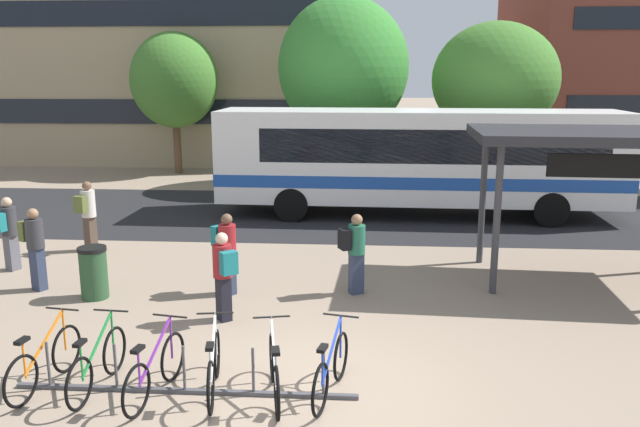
{
  "coord_description": "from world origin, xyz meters",
  "views": [
    {
      "loc": [
        0.78,
        -8.05,
        4.34
      ],
      "look_at": [
        -0.13,
        4.95,
        1.41
      ],
      "focal_mm": 35.64,
      "sensor_mm": 36.0,
      "label": 1
    }
  ],
  "objects_px": {
    "commuter_teal_pack_6": "(224,271)",
    "street_tree_2": "(343,67)",
    "city_bus": "(416,158)",
    "commuter_olive_pack_5": "(88,211)",
    "parked_bicycle_green_1": "(98,364)",
    "parked_bicycle_orange_0": "(45,362)",
    "transit_shelter": "(611,141)",
    "commuter_black_pack_2": "(355,248)",
    "parked_bicycle_purple_2": "(155,371)",
    "commuter_teal_pack_0": "(226,248)",
    "commuter_teal_pack_4": "(8,229)",
    "street_tree_1": "(174,80)",
    "commuter_olive_pack_3": "(34,243)",
    "parked_bicycle_white_3": "(214,368)",
    "parked_bicycle_blue_5": "(331,370)",
    "trash_bin": "(94,272)",
    "parked_bicycle_silver_4": "(274,372)",
    "street_tree_0": "(495,80)"
  },
  "relations": [
    {
      "from": "city_bus",
      "to": "transit_shelter",
      "type": "height_order",
      "value": "city_bus"
    },
    {
      "from": "commuter_teal_pack_6",
      "to": "street_tree_1",
      "type": "distance_m",
      "value": 17.61
    },
    {
      "from": "parked_bicycle_purple_2",
      "to": "commuter_teal_pack_6",
      "type": "relative_size",
      "value": 1.06
    },
    {
      "from": "commuter_teal_pack_0",
      "to": "commuter_olive_pack_5",
      "type": "distance_m",
      "value": 4.92
    },
    {
      "from": "commuter_black_pack_2",
      "to": "commuter_olive_pack_5",
      "type": "height_order",
      "value": "commuter_olive_pack_5"
    },
    {
      "from": "parked_bicycle_orange_0",
      "to": "parked_bicycle_purple_2",
      "type": "height_order",
      "value": "same"
    },
    {
      "from": "parked_bicycle_green_1",
      "to": "parked_bicycle_white_3",
      "type": "distance_m",
      "value": 1.63
    },
    {
      "from": "commuter_teal_pack_0",
      "to": "commuter_teal_pack_4",
      "type": "xyz_separation_m",
      "value": [
        -5.11,
        1.15,
        0.01
      ]
    },
    {
      "from": "street_tree_1",
      "to": "street_tree_0",
      "type": "bearing_deg",
      "value": -14.07
    },
    {
      "from": "parked_bicycle_silver_4",
      "to": "street_tree_2",
      "type": "relative_size",
      "value": 0.24
    },
    {
      "from": "parked_bicycle_blue_5",
      "to": "transit_shelter",
      "type": "bearing_deg",
      "value": -32.8
    },
    {
      "from": "parked_bicycle_green_1",
      "to": "commuter_olive_pack_3",
      "type": "bearing_deg",
      "value": 40.44
    },
    {
      "from": "parked_bicycle_green_1",
      "to": "commuter_teal_pack_6",
      "type": "height_order",
      "value": "commuter_teal_pack_6"
    },
    {
      "from": "parked_bicycle_silver_4",
      "to": "street_tree_0",
      "type": "distance_m",
      "value": 17.31
    },
    {
      "from": "commuter_teal_pack_6",
      "to": "parked_bicycle_silver_4",
      "type": "bearing_deg",
      "value": 167.75
    },
    {
      "from": "commuter_teal_pack_4",
      "to": "street_tree_1",
      "type": "height_order",
      "value": "street_tree_1"
    },
    {
      "from": "parked_bicycle_green_1",
      "to": "parked_bicycle_white_3",
      "type": "relative_size",
      "value": 1.01
    },
    {
      "from": "parked_bicycle_orange_0",
      "to": "commuter_black_pack_2",
      "type": "relative_size",
      "value": 1.06
    },
    {
      "from": "commuter_teal_pack_6",
      "to": "commuter_olive_pack_5",
      "type": "bearing_deg",
      "value": 7.96
    },
    {
      "from": "city_bus",
      "to": "commuter_black_pack_2",
      "type": "distance_m",
      "value": 7.46
    },
    {
      "from": "parked_bicycle_blue_5",
      "to": "commuter_teal_pack_0",
      "type": "xyz_separation_m",
      "value": [
        -2.27,
        3.95,
        0.56
      ]
    },
    {
      "from": "city_bus",
      "to": "commuter_olive_pack_5",
      "type": "relative_size",
      "value": 6.96
    },
    {
      "from": "parked_bicycle_orange_0",
      "to": "parked_bicycle_white_3",
      "type": "relative_size",
      "value": 1.0
    },
    {
      "from": "street_tree_1",
      "to": "city_bus",
      "type": "bearing_deg",
      "value": -38.39
    },
    {
      "from": "commuter_teal_pack_6",
      "to": "street_tree_2",
      "type": "height_order",
      "value": "street_tree_2"
    },
    {
      "from": "commuter_teal_pack_6",
      "to": "street_tree_2",
      "type": "relative_size",
      "value": 0.23
    },
    {
      "from": "parked_bicycle_green_1",
      "to": "parked_bicycle_white_3",
      "type": "height_order",
      "value": "same"
    },
    {
      "from": "parked_bicycle_white_3",
      "to": "street_tree_2",
      "type": "relative_size",
      "value": 0.24
    },
    {
      "from": "commuter_black_pack_2",
      "to": "trash_bin",
      "type": "bearing_deg",
      "value": 161.23
    },
    {
      "from": "street_tree_0",
      "to": "street_tree_1",
      "type": "bearing_deg",
      "value": 165.93
    },
    {
      "from": "parked_bicycle_purple_2",
      "to": "trash_bin",
      "type": "xyz_separation_m",
      "value": [
        -2.44,
        3.72,
        0.13
      ]
    },
    {
      "from": "commuter_olive_pack_5",
      "to": "street_tree_2",
      "type": "height_order",
      "value": "street_tree_2"
    },
    {
      "from": "commuter_teal_pack_0",
      "to": "street_tree_1",
      "type": "distance_m",
      "value": 16.23
    },
    {
      "from": "city_bus",
      "to": "trash_bin",
      "type": "relative_size",
      "value": 11.72
    },
    {
      "from": "parked_bicycle_silver_4",
      "to": "commuter_teal_pack_4",
      "type": "relative_size",
      "value": 1.02
    },
    {
      "from": "transit_shelter",
      "to": "commuter_black_pack_2",
      "type": "distance_m",
      "value": 5.61
    },
    {
      "from": "commuter_teal_pack_0",
      "to": "commuter_teal_pack_4",
      "type": "distance_m",
      "value": 5.24
    },
    {
      "from": "parked_bicycle_white_3",
      "to": "transit_shelter",
      "type": "distance_m",
      "value": 9.11
    },
    {
      "from": "trash_bin",
      "to": "street_tree_1",
      "type": "height_order",
      "value": "street_tree_1"
    },
    {
      "from": "parked_bicycle_orange_0",
      "to": "transit_shelter",
      "type": "bearing_deg",
      "value": -52.51
    },
    {
      "from": "parked_bicycle_green_1",
      "to": "parked_bicycle_purple_2",
      "type": "bearing_deg",
      "value": -95.1
    },
    {
      "from": "commuter_teal_pack_0",
      "to": "commuter_olive_pack_5",
      "type": "height_order",
      "value": "commuter_olive_pack_5"
    },
    {
      "from": "parked_bicycle_orange_0",
      "to": "parked_bicycle_green_1",
      "type": "bearing_deg",
      "value": -83.13
    },
    {
      "from": "street_tree_1",
      "to": "parked_bicycle_green_1",
      "type": "bearing_deg",
      "value": -76.9
    },
    {
      "from": "commuter_black_pack_2",
      "to": "commuter_olive_pack_5",
      "type": "relative_size",
      "value": 0.93
    },
    {
      "from": "trash_bin",
      "to": "street_tree_0",
      "type": "xyz_separation_m",
      "value": [
        9.87,
        12.25,
        3.52
      ]
    },
    {
      "from": "parked_bicycle_silver_4",
      "to": "parked_bicycle_blue_5",
      "type": "xyz_separation_m",
      "value": [
        0.76,
        0.12,
        0.0
      ]
    },
    {
      "from": "parked_bicycle_green_1",
      "to": "street_tree_2",
      "type": "distance_m",
      "value": 17.14
    },
    {
      "from": "parked_bicycle_blue_5",
      "to": "commuter_olive_pack_5",
      "type": "xyz_separation_m",
      "value": [
        -6.31,
        6.77,
        0.61
      ]
    },
    {
      "from": "commuter_black_pack_2",
      "to": "commuter_teal_pack_4",
      "type": "relative_size",
      "value": 0.98
    }
  ]
}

